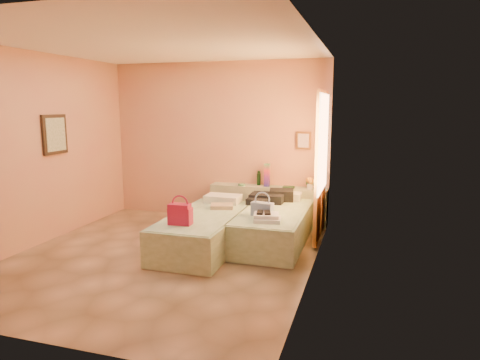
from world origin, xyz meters
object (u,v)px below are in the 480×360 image
object	(u,v)px
headboard_ledge	(268,205)
green_book	(289,187)
bed_right	(274,226)
towel_stack	(267,218)
magenta_handbag	(180,214)
blue_handbag	(262,209)
flower_vase	(310,182)
water_bottle	(259,178)
bed_left	(205,231)

from	to	relation	value
headboard_ledge	green_book	world-z (taller)	green_book
bed_right	towel_stack	world-z (taller)	towel_stack
towel_stack	headboard_ledge	bearing A→B (deg)	102.82
magenta_handbag	blue_handbag	xyz separation A→B (m)	(0.92, 0.72, -0.04)
green_book	blue_handbag	world-z (taller)	blue_handbag
headboard_ledge	green_book	distance (m)	0.51
green_book	flower_vase	xyz separation A→B (m)	(0.36, 0.02, 0.10)
bed_right	flower_vase	xyz separation A→B (m)	(0.39, 1.01, 0.52)
water_bottle	flower_vase	world-z (taller)	water_bottle
headboard_ledge	magenta_handbag	distance (m)	2.29
bed_left	green_book	size ratio (longest dim) A/B	10.80
bed_left	water_bottle	bearing A→B (deg)	77.15
blue_handbag	towel_stack	distance (m)	0.28
towel_stack	magenta_handbag	bearing A→B (deg)	-155.70
green_book	flower_vase	distance (m)	0.37
bed_left	green_book	distance (m)	1.83
blue_handbag	bed_left	bearing A→B (deg)	-159.46
headboard_ledge	water_bottle	world-z (taller)	water_bottle
bed_right	green_book	distance (m)	1.07
bed_left	flower_vase	distance (m)	2.08
bed_left	blue_handbag	xyz separation A→B (m)	(0.81, 0.14, 0.35)
bed_left	towel_stack	distance (m)	1.00
blue_handbag	towel_stack	world-z (taller)	blue_handbag
bed_left	flower_vase	bearing A→B (deg)	50.01
headboard_ledge	bed_left	bearing A→B (deg)	-109.50
bed_left	magenta_handbag	world-z (taller)	magenta_handbag
magenta_handbag	water_bottle	bearing A→B (deg)	75.08
headboard_ledge	magenta_handbag	bearing A→B (deg)	-107.25
green_book	towel_stack	xyz separation A→B (m)	(0.02, -1.63, -0.12)
green_book	headboard_ledge	bearing A→B (deg)	170.63
headboard_ledge	bed_right	size ratio (longest dim) A/B	1.02
flower_vase	towel_stack	xyz separation A→B (m)	(-0.34, -1.65, -0.22)
headboard_ledge	water_bottle	size ratio (longest dim) A/B	8.53
bed_right	towel_stack	size ratio (longest dim) A/B	5.71
bed_left	flower_vase	world-z (taller)	flower_vase
bed_right	water_bottle	distance (m)	1.34
bed_right	water_bottle	size ratio (longest dim) A/B	8.32
headboard_ledge	water_bottle	xyz separation A→B (m)	(-0.19, 0.06, 0.45)
flower_vase	headboard_ledge	bearing A→B (deg)	176.65
flower_vase	towel_stack	bearing A→B (deg)	-101.82
green_book	flower_vase	bearing A→B (deg)	3.26
water_bottle	towel_stack	bearing A→B (deg)	-71.90
green_book	magenta_handbag	bearing A→B (deg)	-116.15
towel_stack	bed_right	bearing A→B (deg)	94.06
bed_right	blue_handbag	xyz separation A→B (m)	(-0.09, -0.39, 0.35)
green_book	water_bottle	bearing A→B (deg)	167.54
green_book	towel_stack	world-z (taller)	green_book
green_book	magenta_handbag	xyz separation A→B (m)	(-1.04, -2.10, -0.03)
magenta_handbag	bed_right	bearing A→B (deg)	45.14
bed_right	magenta_handbag	world-z (taller)	magenta_handbag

